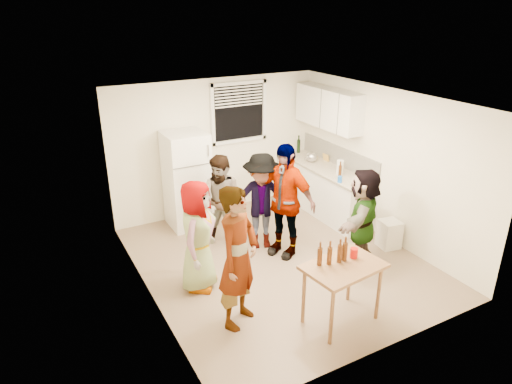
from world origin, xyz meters
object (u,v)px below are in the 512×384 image
serving_table (339,320)px  guest_back_left (224,246)px  kettle (311,162)px  trash_bin (389,233)px  guest_back_right (261,246)px  beer_bottle_counter (340,177)px  red_cup (353,257)px  guest_grey (200,286)px  refrigerator (187,180)px  guest_stripe (239,320)px  guest_orange (358,261)px  wine_bottle (298,152)px  beer_bottle_table (344,260)px  guest_black (283,252)px  blue_cup (340,182)px

serving_table → guest_back_left: bearing=101.0°
guest_back_left → kettle: bearing=61.5°
trash_bin → guest_back_right: trash_bin is taller
beer_bottle_counter → trash_bin: bearing=-79.0°
red_cup → guest_grey: red_cup is taller
refrigerator → red_cup: bearing=-75.2°
guest_stripe → guest_back_left: size_ratio=1.17×
trash_bin → serving_table: 2.21m
refrigerator → guest_orange: bearing=-53.8°
wine_bottle → guest_back_right: wine_bottle is taller
guest_back_left → refrigerator: bearing=145.0°
guest_orange → guest_stripe: bearing=-29.3°
trash_bin → guest_grey: trash_bin is taller
beer_bottle_counter → guest_back_left: size_ratio=0.14×
guest_grey → guest_back_left: size_ratio=1.02×
refrigerator → kettle: (2.40, -0.34, 0.05)m
guest_grey → beer_bottle_table: bearing=-98.8°
guest_grey → guest_back_right: (1.32, 0.59, 0.00)m
red_cup → beer_bottle_table: bearing=178.5°
guest_stripe → guest_black: bearing=6.3°
kettle → beer_bottle_table: (-1.65, -3.05, -0.10)m
beer_bottle_counter → trash_bin: size_ratio=0.46×
blue_cup → guest_stripe: blue_cup is taller
guest_stripe → guest_orange: bearing=-24.8°
guest_stripe → guest_black: 1.82m
blue_cup → guest_grey: 2.95m
guest_orange → blue_cup: bearing=-148.5°
guest_grey → guest_stripe: bearing=-132.6°
blue_cup → red_cup: size_ratio=0.83×
guest_back_right → trash_bin: bearing=-8.6°
serving_table → guest_grey: 2.00m
refrigerator → blue_cup: (2.19, -1.47, 0.05)m
refrigerator → guest_stripe: (-0.44, -2.88, -0.85)m
kettle → blue_cup: 1.15m
trash_bin → guest_orange: bearing=-169.5°
guest_back_right → beer_bottle_table: bearing=-69.2°
kettle → guest_orange: bearing=-112.8°
guest_back_right → guest_orange: bearing=-26.3°
guest_stripe → guest_back_left: (0.64, 1.84, 0.00)m
trash_bin → guest_stripe: size_ratio=0.25×
blue_cup → guest_grey: size_ratio=0.07×
wine_bottle → serving_table: 4.25m
red_cup → guest_back_right: (-0.15, 2.06, -0.80)m
refrigerator → guest_back_left: 1.36m
wine_bottle → guest_grey: wine_bottle is taller
guest_back_left → guest_black: bearing=2.2°
trash_bin → beer_bottle_table: size_ratio=1.93×
trash_bin → serving_table: (-1.88, -1.12, -0.25)m
wine_bottle → blue_cup: size_ratio=2.49×
guest_back_left → beer_bottle_counter: bearing=37.9°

